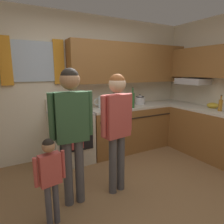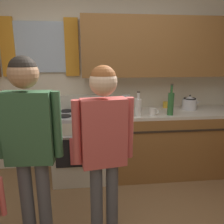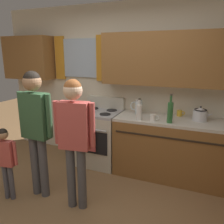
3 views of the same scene
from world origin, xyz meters
TOP-DOWN VIEW (x-y plane):
  - ground_plane at (0.00, 0.00)m, footprint 12.00×12.00m
  - back_wall_unit at (0.10, 1.81)m, footprint 4.60×0.42m
  - kitchen_counter_run at (1.49, 1.11)m, footprint 2.29×2.15m
  - stove_oven at (-0.35, 1.54)m, footprint 0.68×0.67m
  - bottle_milk_white at (0.39, 1.32)m, footprint 0.08×0.08m
  - bottle_wine_green at (0.81, 1.34)m, footprint 0.08×0.08m
  - bottle_oil_amber at (1.96, 0.33)m, footprint 0.06×0.06m
  - mug_ceramic_white at (0.59, 1.35)m, footprint 0.13×0.08m
  - mug_mustard_yellow at (0.90, 1.75)m, footprint 0.12×0.08m
  - stovetop_kettle at (1.19, 1.61)m, footprint 0.27×0.20m
  - water_pitcher at (0.29, 1.64)m, footprint 0.19×0.11m
  - mixing_bowl at (2.13, 0.59)m, footprint 0.21×0.21m
  - adult_holding_child at (-0.67, 0.41)m, footprint 0.50×0.22m
  - adult_in_plaid at (-0.10, 0.37)m, footprint 0.48×0.21m
  - small_child at (-0.98, 0.18)m, footprint 0.32×0.13m

SIDE VIEW (x-z plane):
  - ground_plane at x=0.00m, z-range 0.00..0.00m
  - kitchen_counter_run at x=1.49m, z-range 0.00..0.90m
  - stove_oven at x=-0.35m, z-range -0.08..1.02m
  - small_child at x=-0.98m, z-range 0.12..1.07m
  - mug_mustard_yellow at x=0.90m, z-range 0.90..0.99m
  - mixing_bowl at x=2.13m, z-range 0.90..1.00m
  - mug_ceramic_white at x=0.59m, z-range 0.90..1.00m
  - adult_in_plaid at x=-0.10m, z-range 0.20..1.76m
  - stovetop_kettle at x=1.19m, z-range 0.89..1.10m
  - bottle_oil_amber at x=1.96m, z-range 0.87..1.15m
  - water_pitcher at x=0.29m, z-range 0.90..1.12m
  - bottle_milk_white at x=0.39m, z-range 0.86..1.18m
  - adult_holding_child at x=-0.67m, z-range 0.21..1.83m
  - bottle_wine_green at x=0.81m, z-range 0.85..1.25m
  - back_wall_unit at x=0.10m, z-range 0.19..2.79m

